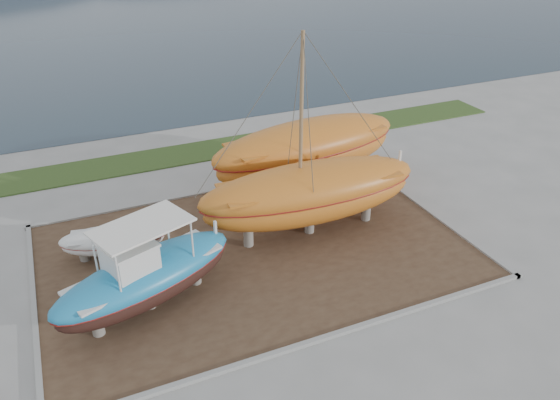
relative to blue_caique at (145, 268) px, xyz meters
name	(u,v)px	position (x,y,z in m)	size (l,w,h in m)	color
ground	(294,305)	(5.04, -2.09, -1.84)	(140.00, 140.00, 0.00)	gray
dirt_patch	(256,251)	(5.04, 1.91, -1.81)	(18.00, 12.00, 0.06)	#422D1E
curb_frame	(256,250)	(5.04, 1.91, -1.76)	(18.60, 12.60, 0.15)	gray
grass_strip	(186,154)	(5.04, 13.41, -1.80)	(44.00, 3.00, 0.08)	#284219
sea	(84,11)	(5.04, 67.91, -1.84)	(260.00, 100.00, 0.04)	#1C2C38
blue_caique	(145,268)	(0.00, 0.00, 0.00)	(7.38, 2.31, 3.56)	#1D7EB4
white_dinghy	(114,243)	(-0.66, 3.96, -1.11)	(4.43, 1.66, 1.33)	silver
orange_sailboat	(312,140)	(7.90, 2.35, 2.81)	(10.36, 3.05, 9.18)	#BC651D
orange_bare_hull	(307,156)	(9.83, 6.60, 0.01)	(10.89, 3.27, 3.57)	#BC651D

